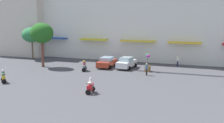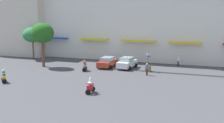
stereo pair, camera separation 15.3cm
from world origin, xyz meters
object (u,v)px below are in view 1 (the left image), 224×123
parked_car_0 (107,62)px  scooter_rider_4 (84,66)px  pedestrian_1 (147,68)px  plaza_tree_2 (32,35)px  pedestrian_0 (178,60)px  scooter_rider_5 (90,87)px  balloon_vendor_cart (148,64)px  parked_car_1 (126,63)px  scooter_rider_3 (3,77)px  plaza_tree_0 (42,33)px

parked_car_0 → scooter_rider_4: bearing=-119.2°
scooter_rider_4 → pedestrian_1: size_ratio=0.96×
plaza_tree_2 → pedestrian_0: 23.60m
scooter_rider_5 → parked_car_0: bearing=103.3°
plaza_tree_2 → balloon_vendor_cart: plaza_tree_2 is taller
parked_car_0 → parked_car_1: parked_car_1 is taller
scooter_rider_4 → scooter_rider_3: bearing=-123.9°
parked_car_1 → scooter_rider_3: bearing=-131.0°
pedestrian_0 → pedestrian_1: (-2.98, -7.08, -0.07)m
plaza_tree_2 → pedestrian_0: plaza_tree_2 is taller
parked_car_1 → pedestrian_1: 4.87m
parked_car_1 → scooter_rider_4: parked_car_1 is taller
pedestrian_1 → balloon_vendor_cart: bearing=98.8°
parked_car_0 → pedestrian_1: bearing=-26.5°
plaza_tree_0 → parked_car_0: size_ratio=1.51×
parked_car_1 → parked_car_0: bearing=-178.3°
scooter_rider_3 → scooter_rider_5: bearing=-3.1°
plaza_tree_0 → parked_car_0: (8.73, 2.71, -4.03)m
scooter_rider_4 → scooter_rider_5: bearing=-62.1°
plaza_tree_2 → scooter_rider_5: (16.91, -15.05, -3.38)m
plaza_tree_0 → balloon_vendor_cart: (14.81, 1.85, -3.85)m
plaza_tree_2 → scooter_rider_3: 16.09m
parked_car_1 → scooter_rider_5: bearing=-89.4°
scooter_rider_3 → pedestrian_0: (17.20, 16.00, 0.33)m
parked_car_1 → balloon_vendor_cart: size_ratio=1.66×
parked_car_0 → pedestrian_0: pedestrian_0 is taller
parked_car_0 → scooter_rider_3: size_ratio=2.80×
plaza_tree_2 → balloon_vendor_cart: (20.00, -3.20, -3.10)m
plaza_tree_2 → scooter_rider_4: bearing=-25.7°
parked_car_0 → balloon_vendor_cart: balloon_vendor_cart is taller
scooter_rider_5 → pedestrian_1: 10.10m
plaza_tree_2 → scooter_rider_5: size_ratio=3.41×
parked_car_0 → pedestrian_1: (6.45, -3.22, 0.14)m
scooter_rider_5 → balloon_vendor_cart: 12.25m
plaza_tree_0 → parked_car_1: plaza_tree_0 is taller
plaza_tree_2 → parked_car_1: 17.24m
pedestrian_0 → balloon_vendor_cart: (-3.35, -4.73, -0.02)m
pedestrian_1 → balloon_vendor_cart: balloon_vendor_cart is taller
pedestrian_1 → pedestrian_0: bearing=67.1°
parked_car_1 → pedestrian_1: bearing=-42.7°
parked_car_0 → parked_car_1: bearing=1.7°
plaza_tree_0 → parked_car_0: plaza_tree_0 is taller
parked_car_0 → scooter_rider_5: scooter_rider_5 is taller
parked_car_1 → pedestrian_1: parked_car_1 is taller
plaza_tree_0 → pedestrian_0: 19.69m
plaza_tree_2 → parked_car_0: bearing=-9.6°
plaza_tree_2 → scooter_rider_5: bearing=-41.7°
scooter_rider_3 → scooter_rider_4: scooter_rider_3 is taller
pedestrian_0 → scooter_rider_5: bearing=-111.2°
parked_car_0 → plaza_tree_2: bearing=170.4°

